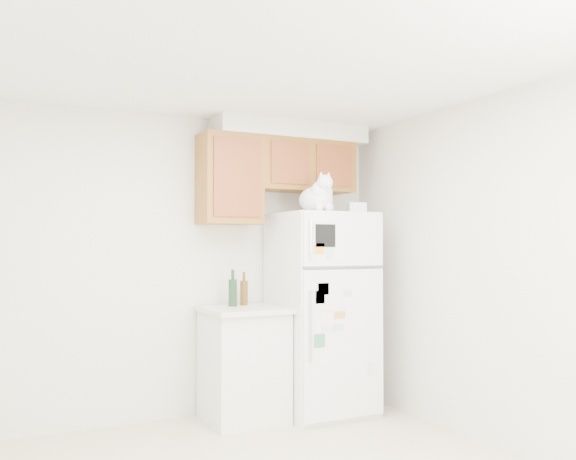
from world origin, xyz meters
TOP-DOWN VIEW (x-y plane):
  - room_shell at (0.12, 0.24)m, footprint 3.84×4.04m
  - refrigerator at (1.26, 1.61)m, footprint 0.76×0.78m
  - base_counter at (0.57, 1.68)m, footprint 0.64×0.64m
  - cat at (1.15, 1.47)m, footprint 0.32×0.47m
  - storage_box_back at (1.35, 1.76)m, footprint 0.19×0.15m
  - storage_box_front at (1.54, 1.49)m, footprint 0.17×0.15m
  - bottle_green at (0.51, 1.78)m, footprint 0.07×0.07m
  - bottle_amber at (0.63, 1.83)m, footprint 0.07×0.07m

SIDE VIEW (x-z plane):
  - base_counter at x=0.57m, z-range 0.00..0.92m
  - refrigerator at x=1.26m, z-range 0.00..1.70m
  - bottle_amber at x=0.63m, z-range 0.92..1.20m
  - bottle_green at x=0.51m, z-range 0.92..1.22m
  - room_shell at x=0.12m, z-range 0.41..2.93m
  - storage_box_front at x=1.54m, z-range 1.70..1.79m
  - storage_box_back at x=1.35m, z-range 1.70..1.80m
  - cat at x=1.15m, z-range 1.66..1.99m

